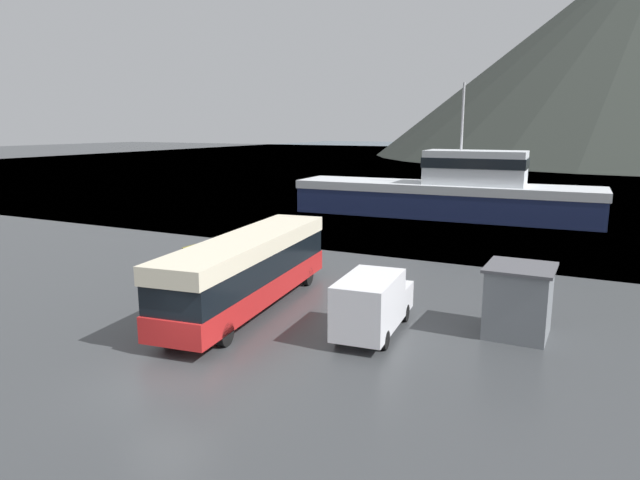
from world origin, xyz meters
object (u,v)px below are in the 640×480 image
object	(u,v)px
tour_bus	(249,268)
delivery_van	(373,303)
dock_kiosk	(518,300)
storage_bin	(198,259)
fishing_boat	(449,192)

from	to	relation	value
tour_bus	delivery_van	bearing A→B (deg)	-12.66
delivery_van	dock_kiosk	bearing A→B (deg)	20.25
tour_bus	storage_bin	size ratio (longest dim) A/B	8.87
fishing_boat	dock_kiosk	xyz separation A→B (m)	(9.66, -27.40, -0.84)
tour_bus	fishing_boat	xyz separation A→B (m)	(1.31, 29.26, 0.40)
fishing_boat	dock_kiosk	size ratio (longest dim) A/B	9.73
fishing_boat	dock_kiosk	bearing A→B (deg)	-163.36
storage_bin	fishing_boat	bearing A→B (deg)	73.83
delivery_van	dock_kiosk	world-z (taller)	dock_kiosk
tour_bus	storage_bin	bearing A→B (deg)	138.89
fishing_boat	storage_bin	world-z (taller)	fishing_boat
dock_kiosk	fishing_boat	bearing A→B (deg)	109.43
delivery_van	storage_bin	distance (m)	12.85
delivery_van	fishing_boat	world-z (taller)	fishing_boat
tour_bus	dock_kiosk	distance (m)	11.14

